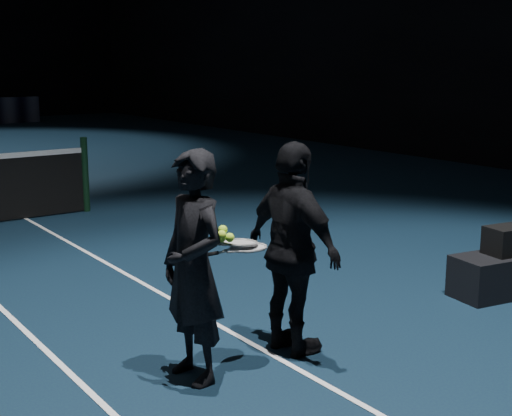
{
  "coord_description": "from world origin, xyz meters",
  "views": [
    {
      "loc": [
        2.43,
        -9.89,
        2.22
      ],
      "look_at": [
        5.34,
        -5.82,
        1.17
      ],
      "focal_mm": 50.0,
      "sensor_mm": 36.0,
      "label": 1
    }
  ],
  "objects_px": {
    "player_b": "(293,250)",
    "tennis_balls": "(225,235)",
    "racket_upper": "(240,243)",
    "racket_lower": "(249,248)",
    "player_a": "(194,267)"
  },
  "relations": [
    {
      "from": "player_b",
      "to": "tennis_balls",
      "type": "distance_m",
      "value": 0.63
    },
    {
      "from": "tennis_balls",
      "to": "player_b",
      "type": "bearing_deg",
      "value": -2.77
    },
    {
      "from": "racket_upper",
      "to": "tennis_balls",
      "type": "xyz_separation_m",
      "value": [
        -0.15,
        -0.03,
        0.08
      ]
    },
    {
      "from": "player_b",
      "to": "racket_lower",
      "type": "distance_m",
      "value": 0.41
    },
    {
      "from": "player_a",
      "to": "player_b",
      "type": "xyz_separation_m",
      "value": [
        0.85,
        -0.03,
        0.0
      ]
    },
    {
      "from": "player_a",
      "to": "racket_lower",
      "type": "distance_m",
      "value": 0.46
    },
    {
      "from": "player_b",
      "to": "racket_upper",
      "type": "height_order",
      "value": "player_b"
    },
    {
      "from": "racket_upper",
      "to": "tennis_balls",
      "type": "distance_m",
      "value": 0.17
    },
    {
      "from": "racket_upper",
      "to": "racket_lower",
      "type": "bearing_deg",
      "value": -42.66
    },
    {
      "from": "racket_lower",
      "to": "player_a",
      "type": "bearing_deg",
      "value": 180.0
    },
    {
      "from": "player_a",
      "to": "racket_upper",
      "type": "height_order",
      "value": "player_a"
    },
    {
      "from": "racket_lower",
      "to": "player_b",
      "type": "bearing_deg",
      "value": -0.0
    },
    {
      "from": "racket_upper",
      "to": "tennis_balls",
      "type": "height_order",
      "value": "tennis_balls"
    },
    {
      "from": "player_b",
      "to": "racket_lower",
      "type": "height_order",
      "value": "player_b"
    },
    {
      "from": "player_b",
      "to": "racket_lower",
      "type": "xyz_separation_m",
      "value": [
        -0.4,
        0.02,
        0.07
      ]
    }
  ]
}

